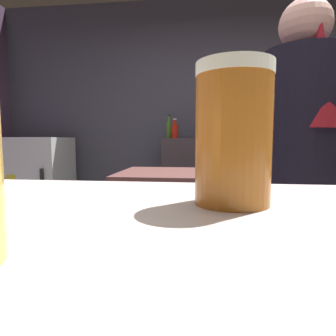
% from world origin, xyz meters
% --- Properties ---
extents(wall_back, '(5.20, 0.10, 2.70)m').
position_xyz_m(wall_back, '(0.00, 2.20, 1.35)').
color(wall_back, '#494958').
rests_on(wall_back, ground).
extents(prep_counter, '(2.10, 0.60, 0.93)m').
position_xyz_m(prep_counter, '(0.35, 0.57, 0.46)').
color(prep_counter, brown).
rests_on(prep_counter, ground).
extents(back_shelf, '(0.79, 0.36, 1.14)m').
position_xyz_m(back_shelf, '(-0.21, 1.92, 0.57)').
color(back_shelf, '#3C343A').
rests_on(back_shelf, ground).
extents(mini_fridge, '(0.68, 0.58, 1.16)m').
position_xyz_m(mini_fridge, '(-2.01, 1.75, 0.58)').
color(mini_fridge, white).
rests_on(mini_fridge, ground).
extents(bartender, '(0.50, 0.55, 1.73)m').
position_xyz_m(bartender, '(0.26, 0.12, 1.00)').
color(bartender, '#2C2336').
rests_on(bartender, ground).
extents(mixing_bowl, '(0.22, 0.22, 0.06)m').
position_xyz_m(mixing_bowl, '(-0.05, 0.49, 0.96)').
color(mixing_bowl, '#CC4F29').
rests_on(mixing_bowl, prep_counter).
extents(chefs_knife, '(0.24, 0.10, 0.01)m').
position_xyz_m(chefs_knife, '(0.53, 0.52, 0.93)').
color(chefs_knife, silver).
rests_on(chefs_knife, prep_counter).
extents(pint_glass_far, '(0.08, 0.08, 0.15)m').
position_xyz_m(pint_glass_far, '(-0.15, -0.93, 1.14)').
color(pint_glass_far, '#AD6120').
rests_on(pint_glass_far, bar_counter).
extents(bottle_olive_oil, '(0.06, 0.06, 0.25)m').
position_xyz_m(bottle_olive_oil, '(-0.55, 1.96, 1.24)').
color(bottle_olive_oil, '#54832C').
rests_on(bottle_olive_oil, back_shelf).
extents(bottle_hot_sauce, '(0.08, 0.08, 0.21)m').
position_xyz_m(bottle_hot_sauce, '(-0.47, 1.85, 1.22)').
color(bottle_hot_sauce, red).
rests_on(bottle_hot_sauce, back_shelf).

